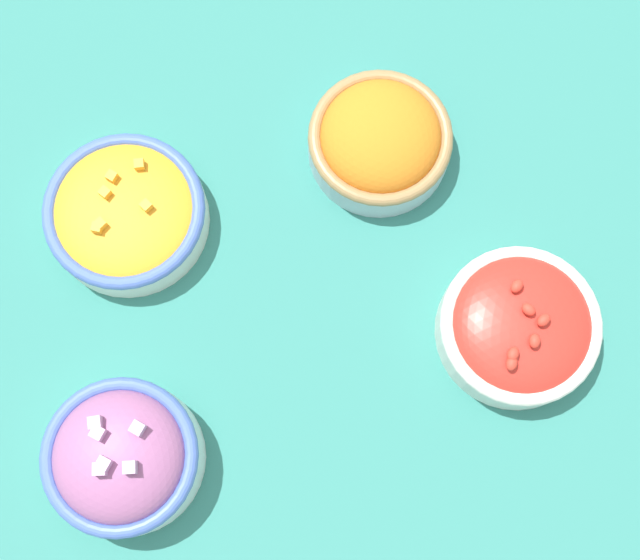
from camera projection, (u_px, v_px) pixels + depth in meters
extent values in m
plane|color=#337F75|center=(320.00, 288.00, 0.80)|extent=(3.00, 3.00, 0.00)
cylinder|color=silver|center=(128.00, 216.00, 0.80)|extent=(0.14, 0.14, 0.03)
torus|color=#4766B7|center=(124.00, 210.00, 0.79)|extent=(0.14, 0.14, 0.01)
ellipsoid|color=orange|center=(124.00, 210.00, 0.79)|extent=(0.13, 0.13, 0.02)
cube|color=#F4A828|center=(146.00, 206.00, 0.77)|extent=(0.01, 0.01, 0.01)
cube|color=#F4A828|center=(101.00, 224.00, 0.77)|extent=(0.01, 0.01, 0.01)
cube|color=#F4A828|center=(97.00, 228.00, 0.77)|extent=(0.01, 0.01, 0.01)
cube|color=#F4A828|center=(139.00, 164.00, 0.78)|extent=(0.01, 0.01, 0.01)
cube|color=#F4A828|center=(112.00, 176.00, 0.78)|extent=(0.01, 0.01, 0.01)
cube|color=#F4A828|center=(105.00, 193.00, 0.77)|extent=(0.01, 0.01, 0.01)
cylinder|color=#B2C1CC|center=(379.00, 144.00, 0.82)|extent=(0.13, 0.13, 0.03)
torus|color=#997A4C|center=(381.00, 137.00, 0.80)|extent=(0.13, 0.13, 0.01)
ellipsoid|color=orange|center=(381.00, 137.00, 0.80)|extent=(0.11, 0.11, 0.06)
cylinder|color=white|center=(125.00, 458.00, 0.75)|extent=(0.13, 0.13, 0.05)
torus|color=#4766B7|center=(119.00, 457.00, 0.72)|extent=(0.13, 0.13, 0.01)
ellipsoid|color=#9E5B8E|center=(119.00, 457.00, 0.72)|extent=(0.11, 0.11, 0.06)
cube|color=#C699C1|center=(138.00, 428.00, 0.70)|extent=(0.01, 0.01, 0.01)
cube|color=#C699C1|center=(130.00, 467.00, 0.69)|extent=(0.01, 0.01, 0.01)
cube|color=#C699C1|center=(104.00, 464.00, 0.69)|extent=(0.01, 0.01, 0.01)
cube|color=#C699C1|center=(95.00, 423.00, 0.70)|extent=(0.01, 0.01, 0.01)
cube|color=#C699C1|center=(100.00, 469.00, 0.69)|extent=(0.01, 0.01, 0.01)
cube|color=#C699C1|center=(98.00, 433.00, 0.70)|extent=(0.01, 0.01, 0.01)
cylinder|color=silver|center=(517.00, 329.00, 0.78)|extent=(0.14, 0.14, 0.04)
torus|color=silver|center=(521.00, 325.00, 0.76)|extent=(0.14, 0.14, 0.01)
ellipsoid|color=red|center=(521.00, 325.00, 0.76)|extent=(0.12, 0.12, 0.03)
ellipsoid|color=red|center=(544.00, 320.00, 0.74)|extent=(0.01, 0.01, 0.01)
ellipsoid|color=red|center=(517.00, 286.00, 0.75)|extent=(0.02, 0.01, 0.01)
ellipsoid|color=red|center=(513.00, 354.00, 0.73)|extent=(0.02, 0.02, 0.01)
ellipsoid|color=red|center=(512.00, 363.00, 0.73)|extent=(0.02, 0.02, 0.01)
ellipsoid|color=red|center=(529.00, 310.00, 0.74)|extent=(0.01, 0.02, 0.01)
ellipsoid|color=red|center=(535.00, 341.00, 0.73)|extent=(0.01, 0.02, 0.01)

